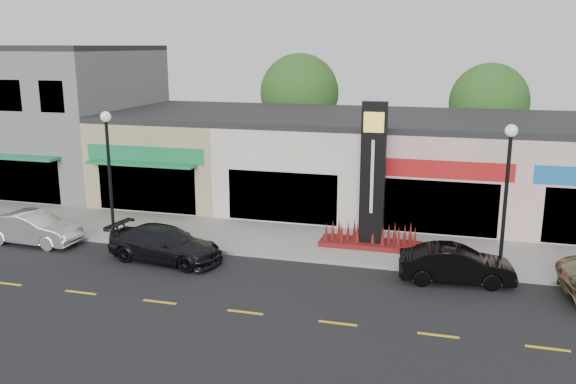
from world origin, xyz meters
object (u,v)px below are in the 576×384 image
(lamp_east_near, at_px, (507,184))
(car_white_van, at_px, (33,228))
(lamp_west_near, at_px, (109,162))
(car_black_conv, at_px, (456,265))
(car_dark_sedan, at_px, (165,244))
(pylon_sign, at_px, (372,197))

(lamp_east_near, xyz_separation_m, car_white_van, (-19.05, -1.34, -2.79))
(lamp_west_near, bearing_deg, car_black_conv, -4.23)
(car_white_van, xyz_separation_m, car_dark_sedan, (6.41, -0.44, -0.01))
(car_dark_sedan, bearing_deg, lamp_east_near, -74.25)
(lamp_east_near, relative_size, pylon_sign, 0.91)
(lamp_west_near, distance_m, car_white_van, 4.34)
(car_dark_sedan, height_order, car_black_conv, car_dark_sedan)
(pylon_sign, height_order, car_black_conv, pylon_sign)
(car_white_van, height_order, car_black_conv, car_white_van)
(lamp_east_near, bearing_deg, car_dark_sedan, -171.99)
(lamp_west_near, xyz_separation_m, lamp_east_near, (16.00, 0.00, 0.00))
(car_dark_sedan, xyz_separation_m, car_black_conv, (11.08, 0.71, -0.02))
(pylon_sign, xyz_separation_m, car_white_van, (-14.05, -3.04, -1.58))
(car_dark_sedan, distance_m, car_black_conv, 11.10)
(lamp_west_near, height_order, car_white_van, lamp_west_near)
(lamp_west_near, bearing_deg, car_dark_sedan, -27.83)
(pylon_sign, bearing_deg, lamp_east_near, -18.75)
(lamp_west_near, bearing_deg, car_white_van, -156.27)
(lamp_east_near, bearing_deg, car_black_conv, -145.54)
(lamp_west_near, distance_m, lamp_east_near, 16.00)
(lamp_west_near, bearing_deg, lamp_east_near, 0.00)
(pylon_sign, bearing_deg, lamp_west_near, -171.23)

